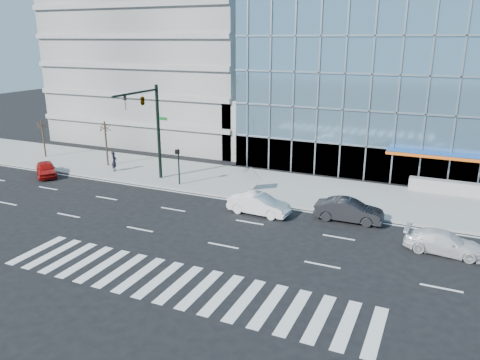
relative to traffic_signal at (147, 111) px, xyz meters
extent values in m
plane|color=black|center=(11.00, -4.57, -6.16)|extent=(160.00, 160.00, 0.00)
cube|color=gray|center=(11.00, 3.43, -6.09)|extent=(120.00, 8.00, 0.15)
cube|color=gray|center=(-9.00, 21.43, 3.84)|extent=(24.00, 24.00, 20.00)
cube|color=gray|center=(5.00, 13.43, -3.16)|extent=(6.00, 8.00, 6.00)
cylinder|color=black|center=(0.00, 1.43, -2.01)|extent=(0.28, 0.28, 8.00)
cylinder|color=black|center=(0.00, -1.37, 1.59)|extent=(0.18, 5.60, 0.18)
imported|color=black|center=(0.00, -2.77, 0.99)|extent=(0.18, 0.22, 1.10)
imported|color=black|center=(0.00, -0.57, 0.99)|extent=(0.48, 2.24, 0.90)
cube|color=#0C591E|center=(0.45, 1.43, -0.81)|extent=(0.90, 0.05, 0.25)
cylinder|color=black|center=(2.50, 0.43, -4.51)|extent=(0.12, 0.12, 3.00)
cube|color=black|center=(2.50, 0.28, -3.21)|extent=(0.30, 0.25, 0.35)
cylinder|color=#332319|center=(-7.00, 2.93, -3.91)|extent=(0.16, 0.16, 4.20)
ellipsoid|color=#332319|center=(-7.00, 2.93, -2.23)|extent=(1.10, 1.10, 0.90)
cylinder|color=#332319|center=(-15.00, 2.93, -4.11)|extent=(0.16, 0.16, 3.80)
ellipsoid|color=#332319|center=(-15.00, 2.93, -2.59)|extent=(1.10, 1.10, 0.90)
imported|color=silver|center=(22.95, -4.23, -5.53)|extent=(4.50, 2.07, 1.28)
imported|color=white|center=(10.95, -2.84, -5.44)|extent=(4.46, 1.77, 1.44)
imported|color=black|center=(16.95, -1.57, -5.42)|extent=(4.56, 1.72, 1.49)
imported|color=#A70F0C|center=(-9.82, -1.98, -5.51)|extent=(3.93, 3.64, 1.31)
imported|color=black|center=(-5.03, 1.50, -5.10)|extent=(0.65, 0.78, 1.83)
cube|color=gray|center=(8.52, 1.54, -5.10)|extent=(1.84, 0.07, 1.84)
camera|label=1|loc=(22.37, -31.34, 5.67)|focal=35.00mm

